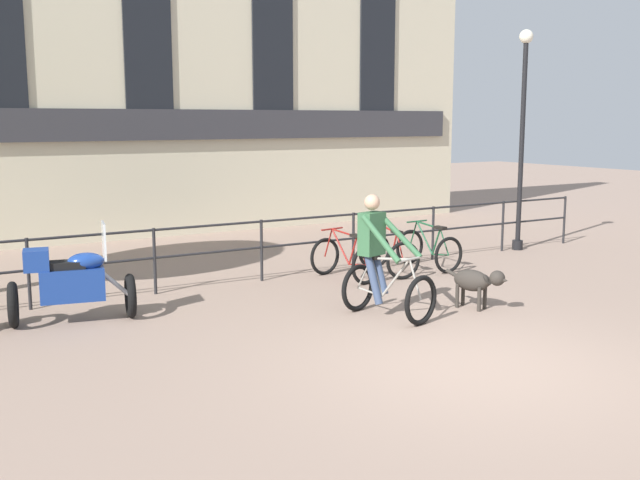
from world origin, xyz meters
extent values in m
plane|color=gray|center=(0.00, 0.00, 0.00)|extent=(60.00, 60.00, 0.00)
cylinder|color=#232326|center=(-3.75, 5.20, 0.53)|extent=(0.05, 0.05, 1.05)
cylinder|color=#232326|center=(-1.88, 5.20, 0.53)|extent=(0.05, 0.05, 1.05)
cylinder|color=#232326|center=(0.00, 5.20, 0.53)|extent=(0.05, 0.05, 1.05)
cylinder|color=#232326|center=(1.88, 5.20, 0.53)|extent=(0.05, 0.05, 1.05)
cylinder|color=#232326|center=(3.75, 5.20, 0.53)|extent=(0.05, 0.05, 1.05)
cylinder|color=#232326|center=(5.62, 5.20, 0.53)|extent=(0.05, 0.05, 1.05)
cylinder|color=#232326|center=(7.50, 5.20, 0.53)|extent=(0.05, 0.05, 1.05)
cylinder|color=#232326|center=(0.00, 5.20, 1.02)|extent=(15.00, 0.04, 0.04)
cylinder|color=#232326|center=(0.00, 5.20, 0.58)|extent=(15.00, 0.04, 0.04)
cube|color=#333338|center=(0.00, 10.64, 2.60)|extent=(17.10, 0.12, 0.70)
torus|color=black|center=(0.54, 1.61, 0.34)|extent=(0.67, 0.25, 0.68)
torus|color=black|center=(0.26, 2.67, 0.34)|extent=(0.67, 0.25, 0.68)
cylinder|color=#9E998E|center=(0.43, 2.02, 0.58)|extent=(0.16, 0.48, 0.60)
cylinder|color=#9E998E|center=(0.35, 2.34, 0.54)|extent=(0.10, 0.23, 0.52)
cylinder|color=#9E998E|center=(0.41, 2.12, 0.83)|extent=(0.21, 0.65, 0.10)
cylinder|color=#9E998E|center=(0.31, 2.46, 0.31)|extent=(0.14, 0.44, 0.08)
cylinder|color=#9E998E|center=(0.29, 2.55, 0.57)|extent=(0.09, 0.26, 0.47)
cylinder|color=#9E998E|center=(0.52, 1.70, 0.60)|extent=(0.09, 0.22, 0.54)
cylinder|color=#9E998E|center=(0.49, 1.80, 0.87)|extent=(0.47, 0.16, 0.03)
cube|color=black|center=(0.32, 2.44, 0.82)|extent=(0.18, 0.26, 0.05)
cube|color=#33603D|center=(0.32, 2.44, 1.15)|extent=(0.41, 0.31, 0.60)
sphere|color=tan|center=(0.32, 2.44, 1.59)|extent=(0.22, 0.22, 0.22)
cylinder|color=#33603D|center=(0.20, 2.06, 1.14)|extent=(0.20, 0.72, 0.60)
cylinder|color=#33603D|center=(0.61, 2.17, 1.14)|extent=(0.32, 0.70, 0.60)
cylinder|color=#384766|center=(0.28, 2.32, 0.52)|extent=(0.21, 0.32, 0.69)
cylinder|color=#384766|center=(0.41, 2.36, 0.58)|extent=(0.16, 0.32, 0.58)
ellipsoid|color=#332D28|center=(1.74, 1.93, 0.42)|extent=(0.43, 0.61, 0.32)
cylinder|color=#332D28|center=(1.81, 1.72, 0.44)|extent=(0.22, 0.22, 0.18)
sphere|color=#332D28|center=(1.87, 1.55, 0.50)|extent=(0.22, 0.22, 0.22)
cone|color=#332D28|center=(1.91, 1.46, 0.49)|extent=(0.16, 0.16, 0.12)
cylinder|color=#332D28|center=(1.63, 2.25, 0.48)|extent=(0.11, 0.19, 0.12)
cylinder|color=#332D28|center=(1.72, 1.74, 0.18)|extent=(0.06, 0.06, 0.35)
cylinder|color=#332D28|center=(1.88, 1.79, 0.18)|extent=(0.06, 0.06, 0.35)
cylinder|color=#332D28|center=(1.60, 2.07, 0.18)|extent=(0.06, 0.06, 0.35)
cylinder|color=#332D28|center=(1.77, 2.13, 0.18)|extent=(0.06, 0.06, 0.35)
torus|color=black|center=(-2.64, 4.00, 0.31)|extent=(0.24, 0.63, 0.62)
torus|color=black|center=(-4.12, 4.31, 0.31)|extent=(0.24, 0.63, 0.62)
cube|color=navy|center=(-3.38, 4.16, 0.53)|extent=(0.89, 0.56, 0.44)
ellipsoid|color=navy|center=(-3.20, 4.12, 0.83)|extent=(0.53, 0.41, 0.24)
cube|color=black|center=(-3.48, 4.18, 0.80)|extent=(0.61, 0.41, 0.10)
cylinder|color=#B2B2B7|center=(-2.83, 4.04, 0.49)|extent=(0.43, 0.14, 0.41)
cube|color=silver|center=(-2.95, 4.07, 1.10)|extent=(0.12, 0.44, 0.50)
cube|color=navy|center=(-3.81, 4.25, 0.89)|extent=(0.39, 0.42, 0.28)
torus|color=black|center=(1.18, 5.07, 0.33)|extent=(0.66, 0.16, 0.66)
torus|color=black|center=(1.35, 4.03, 0.33)|extent=(0.66, 0.16, 0.66)
cylinder|color=maroon|center=(1.25, 4.66, 0.56)|extent=(0.11, 0.47, 0.58)
cylinder|color=maroon|center=(1.30, 4.35, 0.53)|extent=(0.07, 0.22, 0.51)
cylinder|color=maroon|center=(1.26, 4.57, 0.81)|extent=(0.13, 0.63, 0.10)
cylinder|color=maroon|center=(1.32, 4.24, 0.31)|extent=(0.09, 0.42, 0.07)
cylinder|color=maroon|center=(1.33, 4.15, 0.55)|extent=(0.06, 0.25, 0.46)
cylinder|color=maroon|center=(1.20, 4.98, 0.59)|extent=(0.06, 0.21, 0.52)
cylinder|color=maroon|center=(1.21, 4.88, 0.84)|extent=(0.48, 0.10, 0.03)
cube|color=black|center=(1.31, 4.26, 0.80)|extent=(0.16, 0.26, 0.05)
torus|color=black|center=(2.25, 5.07, 0.33)|extent=(0.66, 0.14, 0.66)
torus|color=black|center=(2.12, 4.03, 0.33)|extent=(0.66, 0.14, 0.66)
cylinder|color=maroon|center=(2.20, 4.66, 0.56)|extent=(0.09, 0.47, 0.58)
cylinder|color=maroon|center=(2.16, 4.35, 0.53)|extent=(0.06, 0.22, 0.51)
cylinder|color=maroon|center=(2.19, 4.57, 0.81)|extent=(0.11, 0.63, 0.10)
cylinder|color=maroon|center=(2.15, 4.24, 0.31)|extent=(0.08, 0.42, 0.07)
cylinder|color=maroon|center=(2.13, 4.14, 0.55)|extent=(0.05, 0.25, 0.46)
cylinder|color=maroon|center=(2.24, 4.98, 0.59)|extent=(0.05, 0.21, 0.52)
cylinder|color=maroon|center=(2.23, 4.88, 0.84)|extent=(0.48, 0.09, 0.03)
cube|color=black|center=(2.15, 4.26, 0.80)|extent=(0.15, 0.25, 0.05)
torus|color=black|center=(3.08, 5.07, 0.33)|extent=(0.66, 0.09, 0.66)
torus|color=black|center=(3.13, 4.03, 0.33)|extent=(0.66, 0.09, 0.66)
cylinder|color=#194C2D|center=(3.10, 4.67, 0.56)|extent=(0.05, 0.47, 0.58)
cylinder|color=#194C2D|center=(3.12, 4.35, 0.53)|extent=(0.04, 0.22, 0.51)
cylinder|color=#194C2D|center=(3.11, 4.57, 0.81)|extent=(0.06, 0.63, 0.10)
cylinder|color=#194C2D|center=(3.12, 4.24, 0.31)|extent=(0.05, 0.42, 0.07)
cylinder|color=#194C2D|center=(3.13, 4.14, 0.55)|extent=(0.03, 0.25, 0.46)
cylinder|color=#194C2D|center=(3.09, 4.98, 0.59)|extent=(0.04, 0.21, 0.52)
cylinder|color=#194C2D|center=(3.09, 4.89, 0.84)|extent=(0.48, 0.05, 0.03)
cube|color=black|center=(3.12, 4.26, 0.80)|extent=(0.13, 0.25, 0.05)
cylinder|color=black|center=(6.02, 5.15, 0.10)|extent=(0.22, 0.22, 0.20)
cylinder|color=black|center=(6.02, 5.15, 2.13)|extent=(0.10, 0.10, 4.26)
sphere|color=silver|center=(6.02, 5.15, 4.38)|extent=(0.28, 0.28, 0.28)
camera|label=1|loc=(-5.66, -5.97, 2.72)|focal=42.00mm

